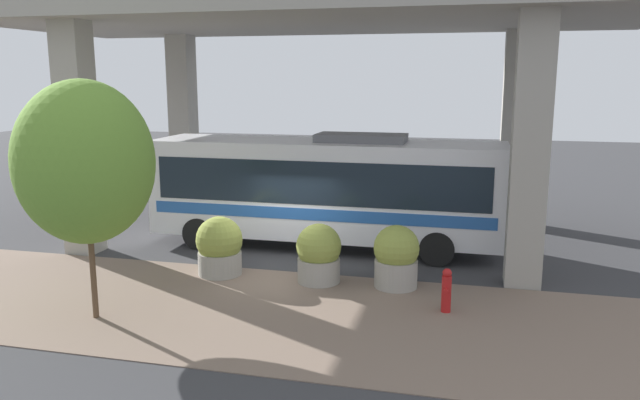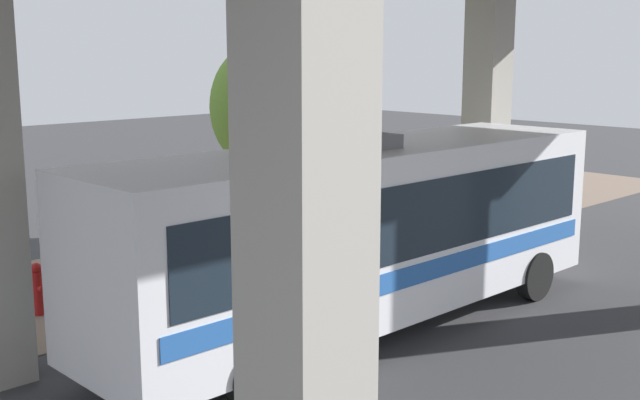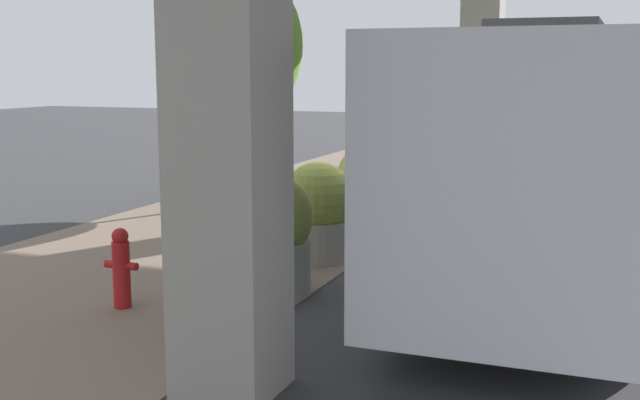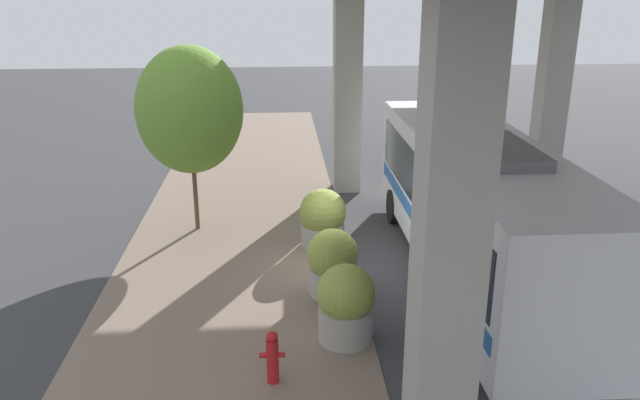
{
  "view_description": "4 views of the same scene",
  "coord_description": "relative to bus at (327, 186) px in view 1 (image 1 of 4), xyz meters",
  "views": [
    {
      "loc": [
        -15.81,
        -5.06,
        5.3
      ],
      "look_at": [
        1.25,
        -0.83,
        1.82
      ],
      "focal_mm": 35.0,
      "sensor_mm": 36.0,
      "label": 1
    },
    {
      "loc": [
        12.36,
        -10.94,
        5.03
      ],
      "look_at": [
        1.32,
        -0.29,
        2.15
      ],
      "focal_mm": 45.0,
      "sensor_mm": 36.0,
      "label": 2
    },
    {
      "loc": [
        3.89,
        -12.86,
        3.02
      ],
      "look_at": [
        -0.51,
        -1.53,
        1.02
      ],
      "focal_mm": 45.0,
      "sensor_mm": 36.0,
      "label": 3
    },
    {
      "loc": [
        -1.81,
        -14.18,
        6.82
      ],
      "look_at": [
        -0.84,
        0.02,
        1.85
      ],
      "focal_mm": 35.0,
      "sensor_mm": 36.0,
      "label": 4
    }
  ],
  "objects": [
    {
      "name": "ground_plane",
      "position": [
        -2.82,
        0.65,
        -1.95
      ],
      "size": [
        80.0,
        80.0,
        0.0
      ],
      "primitive_type": "plane",
      "color": "#38383A",
      "rests_on": "ground"
    },
    {
      "name": "sidewalk_strip",
      "position": [
        -5.82,
        0.65,
        -1.94
      ],
      "size": [
        6.0,
        40.0,
        0.02
      ],
      "color": "#7A6656",
      "rests_on": "ground"
    },
    {
      "name": "overpass",
      "position": [
        1.18,
        0.65,
        4.66
      ],
      "size": [
        9.4,
        20.85,
        7.51
      ],
      "color": "#9E998E",
      "rests_on": "ground"
    },
    {
      "name": "bus",
      "position": [
        0.0,
        0.0,
        0.0
      ],
      "size": [
        2.76,
        10.85,
        3.6
      ],
      "color": "silver",
      "rests_on": "ground"
    },
    {
      "name": "fire_hydrant",
      "position": [
        -4.83,
        -3.95,
        -1.43
      ],
      "size": [
        0.46,
        0.22,
        1.05
      ],
      "color": "#B21919",
      "rests_on": "ground"
    },
    {
      "name": "planter_front",
      "position": [
        -3.46,
        -0.61,
        -1.19
      ],
      "size": [
        1.18,
        1.18,
        1.57
      ],
      "color": "#9E998E",
      "rests_on": "ground"
    },
    {
      "name": "planter_middle",
      "position": [
        -3.37,
        -2.62,
        -1.15
      ],
      "size": [
        1.16,
        1.16,
        1.63
      ],
      "color": "#9E998E",
      "rests_on": "ground"
    },
    {
      "name": "planter_back",
      "position": [
        -3.48,
        2.15,
        -1.17
      ],
      "size": [
        1.26,
        1.26,
        1.62
      ],
      "color": "#9E998E",
      "rests_on": "ground"
    },
    {
      "name": "street_tree_near",
      "position": [
        -7.05,
        3.63,
        1.56
      ],
      "size": [
        2.93,
        2.93,
        5.27
      ],
      "color": "brown",
      "rests_on": "ground"
    }
  ]
}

